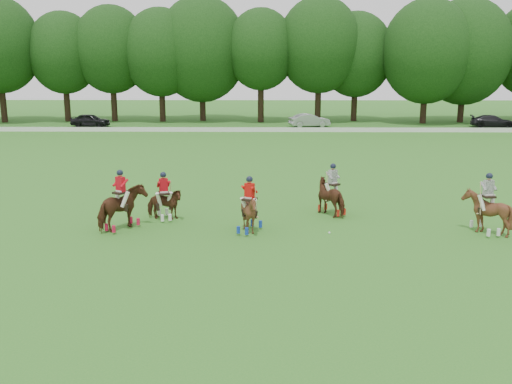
{
  "coord_description": "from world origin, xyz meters",
  "views": [
    {
      "loc": [
        0.4,
        -18.92,
        6.59
      ],
      "look_at": [
        0.06,
        4.2,
        1.4
      ],
      "focal_mm": 40.0,
      "sensor_mm": 36.0,
      "label": 1
    }
  ],
  "objects_px": {
    "car_right": "(493,121)",
    "polo_red_b": "(164,203)",
    "polo_red_c": "(250,212)",
    "polo_stripe_a": "(332,196)",
    "car_mid": "(309,120)",
    "polo_ball": "(329,233)",
    "polo_red_a": "(122,208)",
    "polo_stripe_b": "(486,211)",
    "car_left": "(90,120)"
  },
  "relations": [
    {
      "from": "car_mid",
      "to": "polo_stripe_a",
      "type": "bearing_deg",
      "value": 162.94
    },
    {
      "from": "car_right",
      "to": "polo_stripe_b",
      "type": "distance_m",
      "value": 42.41
    },
    {
      "from": "car_left",
      "to": "polo_stripe_a",
      "type": "height_order",
      "value": "polo_stripe_a"
    },
    {
      "from": "car_left",
      "to": "polo_red_a",
      "type": "xyz_separation_m",
      "value": [
        13.05,
        -39.15,
        0.21
      ]
    },
    {
      "from": "car_left",
      "to": "polo_red_c",
      "type": "height_order",
      "value": "polo_red_c"
    },
    {
      "from": "car_left",
      "to": "polo_stripe_b",
      "type": "height_order",
      "value": "polo_stripe_b"
    },
    {
      "from": "polo_red_b",
      "to": "polo_stripe_b",
      "type": "height_order",
      "value": "polo_stripe_b"
    },
    {
      "from": "car_right",
      "to": "polo_ball",
      "type": "relative_size",
      "value": 50.21
    },
    {
      "from": "car_right",
      "to": "polo_red_b",
      "type": "height_order",
      "value": "polo_red_b"
    },
    {
      "from": "car_mid",
      "to": "polo_red_b",
      "type": "relative_size",
      "value": 2.06
    },
    {
      "from": "polo_red_a",
      "to": "polo_stripe_b",
      "type": "relative_size",
      "value": 1.01
    },
    {
      "from": "polo_red_a",
      "to": "polo_stripe_a",
      "type": "height_order",
      "value": "polo_red_a"
    },
    {
      "from": "polo_red_a",
      "to": "polo_stripe_b",
      "type": "xyz_separation_m",
      "value": [
        14.58,
        -0.28,
        -0.02
      ]
    },
    {
      "from": "car_right",
      "to": "polo_ball",
      "type": "bearing_deg",
      "value": 164.15
    },
    {
      "from": "car_left",
      "to": "car_mid",
      "type": "xyz_separation_m",
      "value": [
        23.65,
        0.0,
        0.01
      ]
    },
    {
      "from": "car_right",
      "to": "polo_red_a",
      "type": "relative_size",
      "value": 1.83
    },
    {
      "from": "car_left",
      "to": "polo_red_a",
      "type": "bearing_deg",
      "value": -155.41
    },
    {
      "from": "car_right",
      "to": "polo_ball",
      "type": "distance_m",
      "value": 45.24
    },
    {
      "from": "polo_red_b",
      "to": "polo_stripe_a",
      "type": "xyz_separation_m",
      "value": [
        7.36,
        0.99,
        0.11
      ]
    },
    {
      "from": "car_left",
      "to": "polo_red_b",
      "type": "relative_size",
      "value": 1.97
    },
    {
      "from": "polo_ball",
      "to": "polo_red_b",
      "type": "bearing_deg",
      "value": 163.69
    },
    {
      "from": "car_mid",
      "to": "polo_red_c",
      "type": "distance_m",
      "value": 39.82
    },
    {
      "from": "polo_red_a",
      "to": "polo_ball",
      "type": "distance_m",
      "value": 8.43
    },
    {
      "from": "polo_red_c",
      "to": "polo_stripe_a",
      "type": "bearing_deg",
      "value": 37.99
    },
    {
      "from": "car_mid",
      "to": "polo_stripe_a",
      "type": "xyz_separation_m",
      "value": [
        -1.79,
        -36.62,
        0.13
      ]
    },
    {
      "from": "polo_red_c",
      "to": "polo_stripe_a",
      "type": "xyz_separation_m",
      "value": [
        3.62,
        2.83,
        0.02
      ]
    },
    {
      "from": "polo_stripe_a",
      "to": "polo_stripe_b",
      "type": "relative_size",
      "value": 0.95
    },
    {
      "from": "polo_red_a",
      "to": "polo_red_b",
      "type": "bearing_deg",
      "value": 46.77
    },
    {
      "from": "polo_stripe_a",
      "to": "car_mid",
      "type": "bearing_deg",
      "value": 87.19
    },
    {
      "from": "car_mid",
      "to": "car_right",
      "type": "xyz_separation_m",
      "value": [
        19.58,
        0.0,
        -0.06
      ]
    },
    {
      "from": "polo_red_a",
      "to": "polo_stripe_b",
      "type": "distance_m",
      "value": 14.58
    },
    {
      "from": "car_left",
      "to": "polo_stripe_b",
      "type": "distance_m",
      "value": 48.15
    },
    {
      "from": "polo_stripe_a",
      "to": "car_right",
      "type": "bearing_deg",
      "value": 59.72
    },
    {
      "from": "polo_stripe_b",
      "to": "polo_stripe_a",
      "type": "bearing_deg",
      "value": 154.03
    },
    {
      "from": "car_left",
      "to": "car_mid",
      "type": "distance_m",
      "value": 23.65
    },
    {
      "from": "car_right",
      "to": "polo_red_c",
      "type": "bearing_deg",
      "value": 160.62
    },
    {
      "from": "polo_red_a",
      "to": "polo_ball",
      "type": "xyz_separation_m",
      "value": [
        8.37,
        -0.48,
        -0.87
      ]
    },
    {
      "from": "car_right",
      "to": "polo_red_c",
      "type": "height_order",
      "value": "polo_red_c"
    },
    {
      "from": "car_left",
      "to": "car_right",
      "type": "relative_size",
      "value": 0.92
    },
    {
      "from": "polo_stripe_b",
      "to": "polo_red_c",
      "type": "bearing_deg",
      "value": -179.91
    },
    {
      "from": "car_left",
      "to": "polo_stripe_a",
      "type": "xyz_separation_m",
      "value": [
        21.86,
        -36.62,
        0.13
      ]
    },
    {
      "from": "car_mid",
      "to": "polo_stripe_a",
      "type": "height_order",
      "value": "polo_stripe_a"
    },
    {
      "from": "car_right",
      "to": "polo_stripe_b",
      "type": "relative_size",
      "value": 1.85
    },
    {
      "from": "car_left",
      "to": "polo_ball",
      "type": "relative_size",
      "value": 45.98
    },
    {
      "from": "car_mid",
      "to": "car_right",
      "type": "distance_m",
      "value": 19.58
    },
    {
      "from": "car_left",
      "to": "car_right",
      "type": "distance_m",
      "value": 43.23
    },
    {
      "from": "car_right",
      "to": "polo_stripe_b",
      "type": "xyz_separation_m",
      "value": [
        -15.6,
        -39.43,
        0.24
      ]
    },
    {
      "from": "car_right",
      "to": "polo_ball",
      "type": "height_order",
      "value": "car_right"
    },
    {
      "from": "polo_red_b",
      "to": "polo_red_a",
      "type": "bearing_deg",
      "value": -133.23
    },
    {
      "from": "car_mid",
      "to": "polo_red_a",
      "type": "distance_m",
      "value": 40.56
    }
  ]
}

